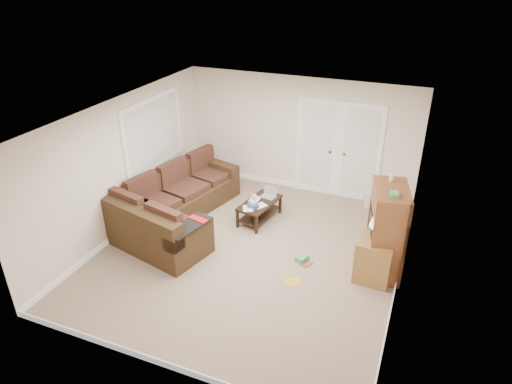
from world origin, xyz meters
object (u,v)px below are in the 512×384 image
at_px(coffee_table, 260,210).
at_px(side_cabinet, 375,256).
at_px(tv_armoire, 386,230).
at_px(sectional_sofa, 172,209).

distance_m(coffee_table, side_cabinet, 2.59).
relative_size(coffee_table, tv_armoire, 0.66).
height_order(sectional_sofa, coffee_table, sectional_sofa).
bearing_deg(coffee_table, sectional_sofa, -141.84).
bearing_deg(tv_armoire, sectional_sofa, 168.61).
distance_m(sectional_sofa, side_cabinet, 3.87).
bearing_deg(side_cabinet, coffee_table, 159.66).
bearing_deg(tv_armoire, coffee_table, 150.66).
bearing_deg(sectional_sofa, side_cabinet, 10.36).
relative_size(tv_armoire, side_cabinet, 1.38).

